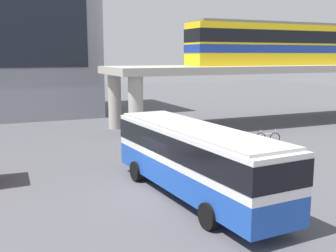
% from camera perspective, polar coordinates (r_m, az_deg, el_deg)
% --- Properties ---
extents(ground_plane, '(120.00, 120.00, 0.00)m').
position_cam_1_polar(ground_plane, '(28.42, -9.17, -3.07)').
color(ground_plane, '#515156').
extents(elevated_platform, '(30.60, 7.03, 5.33)m').
position_cam_1_polar(elevated_platform, '(39.52, 13.93, 7.12)').
color(elevated_platform, '#ADA89E').
rests_on(elevated_platform, ground_plane).
extents(train, '(18.66, 2.96, 3.84)m').
position_cam_1_polar(train, '(40.21, 15.42, 10.91)').
color(train, yellow).
rests_on(train, elevated_platform).
extents(bus_main, '(3.28, 11.18, 3.22)m').
position_cam_1_polar(bus_main, '(18.02, 3.61, -3.92)').
color(bus_main, '#1E4CB2').
rests_on(bus_main, ground_plane).
extents(bicycle_orange, '(1.77, 0.37, 1.04)m').
position_cam_1_polar(bicycle_orange, '(31.62, 4.81, -1.01)').
color(bicycle_orange, black).
rests_on(bicycle_orange, ground_plane).
extents(bicycle_silver, '(1.65, 0.80, 1.04)m').
position_cam_1_polar(bicycle_silver, '(30.87, 13.58, -1.52)').
color(bicycle_silver, black).
rests_on(bicycle_silver, ground_plane).
extents(pedestrian_near_building, '(0.32, 0.41, 1.73)m').
position_cam_1_polar(pedestrian_near_building, '(24.33, -4.93, -3.19)').
color(pedestrian_near_building, maroon).
rests_on(pedestrian_near_building, ground_plane).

